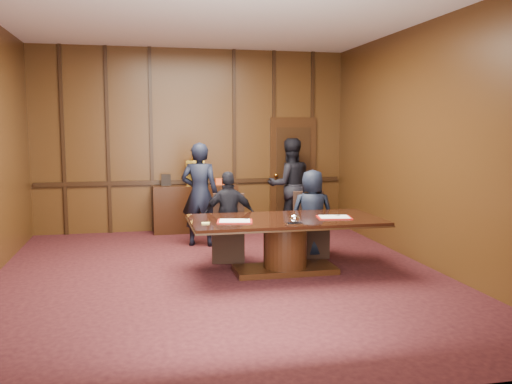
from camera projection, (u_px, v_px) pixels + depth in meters
room at (223, 148)px, 7.25m from camera, size 7.00×7.04×3.50m
sideboard at (196, 207)px, 10.41m from camera, size 1.60×0.45×1.54m
conference_table at (285, 236)px, 7.46m from camera, size 2.62×1.32×0.76m
folder_left at (235, 221)px, 7.14m from camera, size 0.52×0.41×0.02m
folder_right at (334, 217)px, 7.46m from camera, size 0.51×0.40×0.02m
inkstand at (295, 220)px, 6.98m from camera, size 0.20×0.14×0.12m
notepad at (206, 223)px, 7.00m from camera, size 0.10×0.08×0.01m
chair_left at (229, 241)px, 8.20m from camera, size 0.56×0.56×0.99m
chair_right at (310, 237)px, 8.47m from camera, size 0.52×0.52×0.99m
signatory_left at (229, 217)px, 8.07m from camera, size 0.80×0.35×1.35m
signatory_right at (312, 213)px, 8.35m from camera, size 0.72×0.53×1.36m
witness_left at (200, 194)px, 9.12m from camera, size 0.74×0.61×1.75m
witness_right at (290, 185)px, 10.38m from camera, size 0.89×0.70×1.80m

